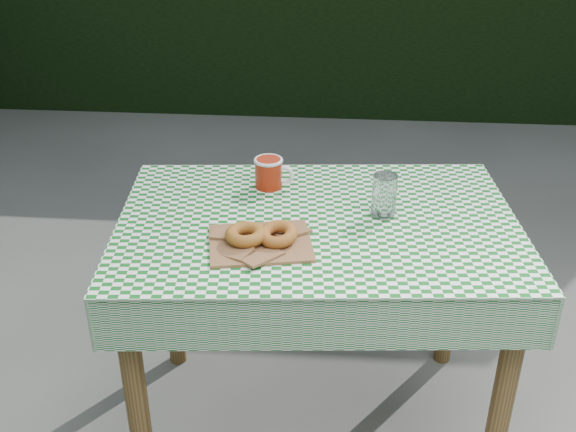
{
  "coord_description": "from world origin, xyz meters",
  "views": [
    {
      "loc": [
        -0.11,
        -1.66,
        1.68
      ],
      "look_at": [
        -0.25,
        -0.02,
        0.79
      ],
      "focal_mm": 42.75,
      "sensor_mm": 36.0,
      "label": 1
    }
  ],
  "objects_px": {
    "paper_bag": "(260,242)",
    "coffee_mug": "(269,173)",
    "drinking_glass": "(384,196)",
    "table": "(315,329)"
  },
  "relations": [
    {
      "from": "paper_bag",
      "to": "coffee_mug",
      "type": "height_order",
      "value": "coffee_mug"
    },
    {
      "from": "coffee_mug",
      "to": "drinking_glass",
      "type": "height_order",
      "value": "drinking_glass"
    },
    {
      "from": "table",
      "to": "drinking_glass",
      "type": "xyz_separation_m",
      "value": [
        0.18,
        0.04,
        0.44
      ]
    },
    {
      "from": "table",
      "to": "coffee_mug",
      "type": "relative_size",
      "value": 6.67
    },
    {
      "from": "table",
      "to": "drinking_glass",
      "type": "height_order",
      "value": "drinking_glass"
    },
    {
      "from": "table",
      "to": "drinking_glass",
      "type": "distance_m",
      "value": 0.48
    },
    {
      "from": "table",
      "to": "coffee_mug",
      "type": "distance_m",
      "value": 0.5
    },
    {
      "from": "drinking_glass",
      "to": "coffee_mug",
      "type": "bearing_deg",
      "value": 155.54
    },
    {
      "from": "drinking_glass",
      "to": "table",
      "type": "bearing_deg",
      "value": -166.28
    },
    {
      "from": "paper_bag",
      "to": "coffee_mug",
      "type": "xyz_separation_m",
      "value": [
        -0.01,
        0.34,
        0.04
      ]
    }
  ]
}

